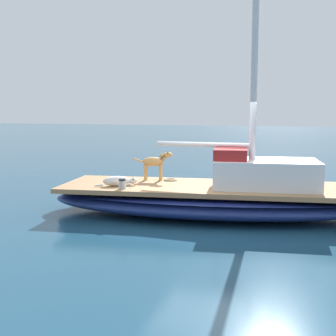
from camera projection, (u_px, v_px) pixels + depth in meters
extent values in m
plane|color=navy|center=(210.00, 215.00, 9.76)|extent=(120.00, 120.00, 0.00)
ellipsoid|color=navy|center=(210.00, 202.00, 9.72)|extent=(3.71, 7.52, 0.56)
ellipsoid|color=navy|center=(210.00, 194.00, 9.70)|extent=(3.73, 7.56, 0.08)
cube|color=#A37A51|center=(210.00, 188.00, 9.68)|extent=(3.17, 6.88, 0.10)
cylinder|color=silver|center=(203.00, 144.00, 9.77)|extent=(0.10, 2.20, 0.10)
cube|color=silver|center=(266.00, 174.00, 9.43)|extent=(1.76, 2.41, 0.60)
cube|color=maroon|center=(231.00, 153.00, 9.63)|extent=(1.43, 0.92, 0.24)
ellipsoid|color=tan|center=(153.00, 162.00, 10.38)|extent=(0.35, 0.56, 0.22)
cylinder|color=tan|center=(161.00, 172.00, 10.47)|extent=(0.07, 0.07, 0.38)
cylinder|color=tan|center=(160.00, 173.00, 10.34)|extent=(0.07, 0.07, 0.38)
cylinder|color=tan|center=(146.00, 172.00, 10.50)|extent=(0.07, 0.07, 0.38)
cylinder|color=tan|center=(145.00, 173.00, 10.37)|extent=(0.07, 0.07, 0.38)
cylinder|color=tan|center=(163.00, 157.00, 10.35)|extent=(0.15, 0.21, 0.19)
ellipsoid|color=tan|center=(168.00, 155.00, 10.33)|extent=(0.18, 0.25, 0.13)
cone|color=#45331C|center=(168.00, 152.00, 10.37)|extent=(0.05, 0.05, 0.06)
cone|color=#45331C|center=(168.00, 153.00, 10.28)|extent=(0.05, 0.05, 0.06)
torus|color=black|center=(163.00, 157.00, 10.35)|extent=(0.16, 0.15, 0.10)
cylinder|color=tan|center=(138.00, 160.00, 10.41)|extent=(0.10, 0.23, 0.12)
ellipsoid|color=silver|center=(116.00, 181.00, 9.61)|extent=(0.56, 0.64, 0.22)
ellipsoid|color=silver|center=(133.00, 181.00, 9.71)|extent=(0.22, 0.24, 0.13)
cone|color=#504E4A|center=(132.00, 178.00, 9.75)|extent=(0.05, 0.05, 0.05)
cone|color=#504E4A|center=(133.00, 179.00, 9.66)|extent=(0.05, 0.05, 0.05)
cylinder|color=silver|center=(125.00, 184.00, 9.74)|extent=(0.15, 0.18, 0.06)
cylinder|color=silver|center=(126.00, 185.00, 9.62)|extent=(0.15, 0.18, 0.06)
cylinder|color=silver|center=(99.00, 185.00, 9.52)|extent=(0.14, 0.17, 0.04)
cylinder|color=#B7B7BC|center=(122.00, 187.00, 9.28)|extent=(0.16, 0.16, 0.08)
cylinder|color=#B7B7BC|center=(122.00, 183.00, 9.26)|extent=(0.13, 0.13, 0.10)
cylinder|color=black|center=(122.00, 180.00, 9.26)|extent=(0.15, 0.15, 0.03)
torus|color=beige|center=(170.00, 180.00, 10.39)|extent=(0.32, 0.32, 0.04)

